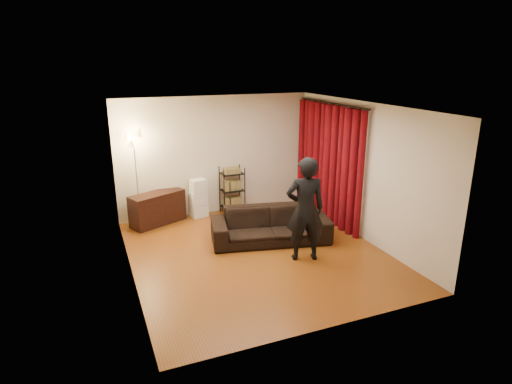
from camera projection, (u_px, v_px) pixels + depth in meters
name	position (u px, v px, depth m)	size (l,w,h in m)	color
floor	(257.00, 253.00, 7.97)	(5.00, 5.00, 0.00)	brown
ceiling	(257.00, 107.00, 7.17)	(5.00, 5.00, 0.00)	white
wall_back	(216.00, 156.00, 9.78)	(5.00, 5.00, 0.00)	beige
wall_front	(333.00, 236.00, 5.36)	(5.00, 5.00, 0.00)	beige
wall_left	(126.00, 199.00, 6.76)	(5.00, 5.00, 0.00)	beige
wall_right	(363.00, 172.00, 8.38)	(5.00, 5.00, 0.00)	beige
curtain_rod	(332.00, 103.00, 8.97)	(0.04, 0.04, 2.65)	black
curtain	(328.00, 164.00, 9.35)	(0.22, 2.65, 2.55)	#670408
sofa	(271.00, 225.00, 8.41)	(2.30, 0.90, 0.67)	black
person	(305.00, 209.00, 7.49)	(0.69, 0.45, 1.89)	black
media_cabinet	(158.00, 208.00, 9.32)	(1.20, 0.45, 0.70)	black
storage_boxes	(199.00, 198.00, 9.70)	(0.36, 0.29, 0.89)	silver
wire_shelf	(232.00, 190.00, 9.93)	(0.50, 0.35, 1.10)	black
floor_lamp	(137.00, 181.00, 8.91)	(0.37, 0.37, 2.07)	silver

